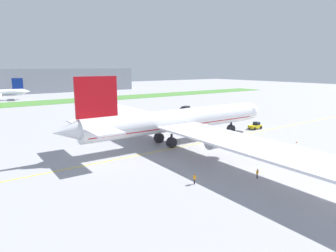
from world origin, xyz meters
TOP-DOWN VIEW (x-y plane):
  - ground_plane at (0.00, 0.00)m, footprint 600.00×600.00m
  - apron_taxi_line at (0.00, 2.35)m, footprint 280.00×0.36m
  - grass_median_strip at (0.00, 117.49)m, footprint 320.00×24.00m
  - airliner_foreground at (-6.37, 5.86)m, footprint 59.89×96.45m
  - pushback_tug at (24.66, 5.39)m, footprint 6.01×2.64m
  - ground_crew_wingwalker_port at (-9.32, -21.82)m, footprint 0.58×0.39m
  - ground_crew_marshaller_front at (2.51, 4.73)m, footprint 0.48×0.45m
  - ground_crew_wingwalker_starboard at (-19.79, -17.34)m, footprint 0.40×0.58m
  - traffic_cone_near_nose at (19.27, -11.88)m, footprint 0.36×0.36m
  - service_truck_baggage_loader at (27.53, 44.02)m, footprint 5.73×4.26m
  - terminal_building at (12.02, 186.81)m, footprint 125.31×20.00m

SIDE VIEW (x-z plane):
  - ground_plane at x=0.00m, z-range 0.00..0.00m
  - apron_taxi_line at x=0.00m, z-range 0.00..0.01m
  - grass_median_strip at x=0.00m, z-range 0.00..0.10m
  - traffic_cone_near_nose at x=19.27m, z-range -0.01..0.57m
  - ground_crew_marshaller_front at x=2.51m, z-range 0.17..1.79m
  - pushback_tug at x=24.66m, z-range -0.09..2.08m
  - ground_crew_wingwalker_port at x=-9.32m, z-range 0.19..1.92m
  - ground_crew_wingwalker_starboard at x=-19.79m, z-range 0.19..1.94m
  - service_truck_baggage_loader at x=27.53m, z-range 0.14..2.90m
  - airliner_foreground at x=-6.37m, z-range -2.76..14.44m
  - terminal_building at x=12.02m, z-range 0.00..18.00m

